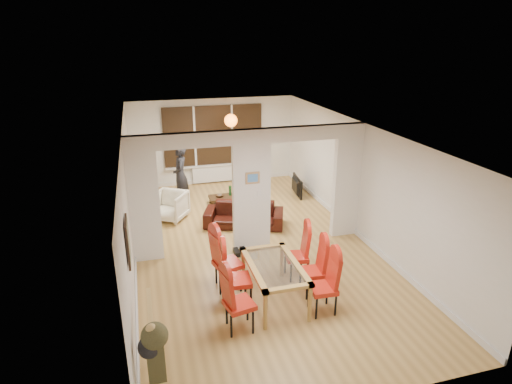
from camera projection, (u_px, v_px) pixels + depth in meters
name	position (u px, v px, depth m)	size (l,w,h in m)	color
floor	(252.00, 245.00, 9.44)	(5.00, 9.00, 0.01)	tan
room_walls	(251.00, 190.00, 8.99)	(5.00, 9.00, 2.60)	silver
divider_wall	(251.00, 190.00, 8.99)	(5.00, 0.18, 2.60)	white
bay_window_blinds	(214.00, 135.00, 12.93)	(3.00, 0.08, 1.80)	black
radiator	(215.00, 174.00, 13.31)	(1.40, 0.08, 0.50)	white
pendant_light	(231.00, 120.00, 11.75)	(0.36, 0.36, 0.36)	orange
stair_newel	(152.00, 335.00, 5.79)	(0.40, 1.20, 1.10)	tan
wall_poster	(128.00, 242.00, 6.10)	(0.04, 0.52, 0.67)	gray
pillar_photo	(253.00, 178.00, 8.80)	(0.30, 0.03, 0.25)	#4C8CD8
dining_table	(274.00, 283.00, 7.37)	(0.84, 1.50, 0.70)	#B28642
dining_chair_la	(239.00, 300.00, 6.59)	(0.42, 0.42, 1.06)	red
dining_chair_lb	(237.00, 276.00, 7.17)	(0.46, 0.46, 1.15)	red
dining_chair_lc	(228.00, 260.00, 7.68)	(0.46, 0.46, 1.14)	red
dining_chair_ra	(323.00, 284.00, 7.02)	(0.42, 0.42, 1.05)	red
dining_chair_rb	(313.00, 268.00, 7.53)	(0.41, 0.41, 1.01)	red
dining_chair_rc	(297.00, 253.00, 8.04)	(0.41, 0.41, 1.03)	red
sofa	(244.00, 215.00, 10.33)	(1.89, 0.74, 0.55)	black
armchair	(170.00, 206.00, 10.67)	(0.76, 0.78, 0.71)	silver
person	(181.00, 175.00, 11.49)	(0.39, 0.60, 1.64)	black
television	(294.00, 186.00, 12.31)	(0.12, 0.94, 0.54)	black
coffee_table	(228.00, 200.00, 11.71)	(0.99, 0.49, 0.23)	#342111
bottle	(230.00, 190.00, 11.69)	(0.07, 0.07, 0.29)	#143F19
bowl	(220.00, 196.00, 11.62)	(0.21, 0.21, 0.05)	#342111
shoes	(240.00, 252.00, 9.04)	(0.26, 0.28, 0.11)	black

